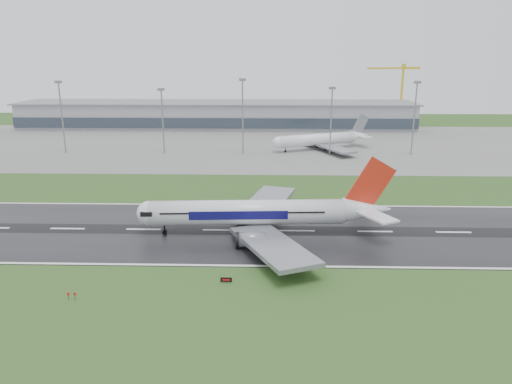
{
  "coord_description": "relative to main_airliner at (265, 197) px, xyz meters",
  "views": [
    {
      "loc": [
        32.49,
        -117.11,
        43.81
      ],
      "look_at": [
        29.02,
        12.0,
        7.0
      ],
      "focal_mm": 33.82,
      "sensor_mm": 36.0,
      "label": 1
    }
  ],
  "objects": [
    {
      "name": "tower_crane",
      "position": [
        85.96,
        201.83,
        9.9
      ],
      "size": [
        37.08,
        15.92,
        38.87
      ],
      "primitive_type": null,
      "rotation": [
        0.0,
        0.0,
        0.37
      ],
      "color": "gold",
      "rests_on": "ground"
    },
    {
      "name": "apron",
      "position": [
        -31.58,
        126.83,
        -9.49
      ],
      "size": [
        400.0,
        130.0,
        0.08
      ],
      "primitive_type": "cube",
      "color": "slate",
      "rests_on": "ground"
    },
    {
      "name": "floodmast_5",
      "position": [
        65.63,
        101.83,
        6.33
      ],
      "size": [
        0.64,
        0.64,
        31.72
      ],
      "primitive_type": "cylinder",
      "color": "gray",
      "rests_on": "ground"
    },
    {
      "name": "floodmast_3",
      "position": [
        -10.9,
        101.83,
        6.84
      ],
      "size": [
        0.64,
        0.64,
        32.74
      ],
      "primitive_type": "cylinder",
      "color": "gray",
      "rests_on": "ground"
    },
    {
      "name": "runway",
      "position": [
        -31.58,
        1.83,
        -9.48
      ],
      "size": [
        400.0,
        45.0,
        0.1
      ],
      "primitive_type": "cube",
      "color": "black",
      "rests_on": "ground"
    },
    {
      "name": "terminal",
      "position": [
        -31.58,
        186.83,
        -2.03
      ],
      "size": [
        240.0,
        36.0,
        15.0
      ],
      "primitive_type": "cube",
      "color": "gray",
      "rests_on": "ground"
    },
    {
      "name": "floodmast_4",
      "position": [
        28.74,
        101.83,
        5.05
      ],
      "size": [
        0.64,
        0.64,
        29.16
      ],
      "primitive_type": "cylinder",
      "color": "gray",
      "rests_on": "ground"
    },
    {
      "name": "parked_airliner",
      "position": [
        25.68,
        114.29,
        -1.68
      ],
      "size": [
        68.83,
        67.05,
        15.54
      ],
      "primitive_type": null,
      "rotation": [
        0.0,
        0.0,
        0.43
      ],
      "color": "white",
      "rests_on": "apron"
    },
    {
      "name": "main_airliner",
      "position": [
        0.0,
        0.0,
        0.0
      ],
      "size": [
        67.28,
        64.41,
        18.86
      ],
      "primitive_type": null,
      "rotation": [
        0.0,
        0.0,
        0.06
      ],
      "color": "silver",
      "rests_on": "runway"
    },
    {
      "name": "floodmast_1",
      "position": [
        -93.08,
        101.83,
        6.29
      ],
      "size": [
        0.64,
        0.64,
        31.65
      ],
      "primitive_type": "cylinder",
      "color": "gray",
      "rests_on": "ground"
    },
    {
      "name": "runway_sign",
      "position": [
        -7.41,
        -27.75,
        -9.01
      ],
      "size": [
        2.31,
        0.66,
        1.04
      ],
      "primitive_type": null,
      "rotation": [
        0.0,
        0.0,
        0.18
      ],
      "color": "black",
      "rests_on": "ground"
    },
    {
      "name": "ground",
      "position": [
        -31.58,
        1.83,
        -9.53
      ],
      "size": [
        520.0,
        520.0,
        0.0
      ],
      "primitive_type": "plane",
      "color": "#26491A",
      "rests_on": "ground"
    },
    {
      "name": "floodmast_2",
      "position": [
        -47.17,
        101.83,
        4.69
      ],
      "size": [
        0.64,
        0.64,
        28.43
      ],
      "primitive_type": "cylinder",
      "color": "gray",
      "rests_on": "ground"
    }
  ]
}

